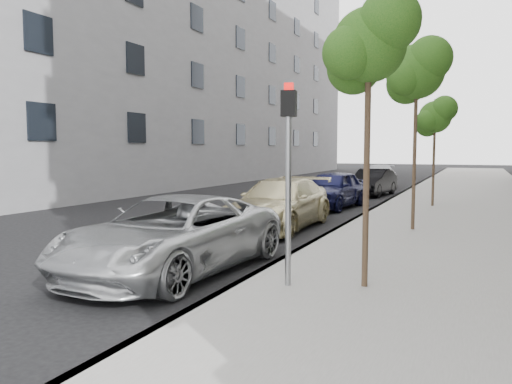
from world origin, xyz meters
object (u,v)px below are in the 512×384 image
Objects in this scene: suv at (280,203)px; sedan_blue at (332,189)px; signal_pole at (288,161)px; minivan at (174,235)px; tree_near at (371,46)px; tree_far at (436,117)px; sedan_black at (373,182)px; sedan_rear at (379,176)px; tree_mid at (418,72)px.

sedan_blue reaches higher than suv.
signal_pole is 0.62× the size of minivan.
tree_far is (0.00, 13.00, -0.36)m from tree_near.
signal_pole is 7.14m from suv.
tree_far reaches higher than minivan.
sedan_black is (0.44, 6.33, -0.07)m from sedan_blue.
tree_far is 12.10m from sedan_rear.
suv reaches higher than sedan_black.
suv is 17.99m from sedan_rear.
suv is at bearing -119.01° from tree_far.
tree_far is 8.54m from suv.
sedan_black is at bearing 106.38° from tree_mid.
sedan_blue reaches higher than sedan_black.
sedan_rear is (-0.28, 12.16, -0.07)m from sedan_blue.
tree_far is at bearing 90.00° from tree_mid.
sedan_blue is at bearing -95.53° from sedan_rear.
sedan_black is (-3.42, 11.64, -3.85)m from tree_mid.
sedan_black is (-3.42, 18.14, -3.35)m from tree_near.
sedan_blue is at bearing -87.44° from sedan_black.
signal_pole is at bearing -99.85° from tree_mid.
sedan_black is at bearing 88.61° from signal_pole.
tree_near is at bearing -66.54° from sedan_blue.
sedan_black is at bearing 100.68° from tree_near.
sedan_blue is (0.03, 5.82, 0.02)m from suv.
sedan_black is 5.87m from sedan_rear.
tree_far is at bearing 60.93° from suv.
minivan is at bearing -84.13° from sedan_blue.
tree_near is 2.25m from signal_pole.
sedan_black is at bearing 87.73° from suv.
tree_mid is at bearing -90.00° from tree_far.
signal_pole is at bearing -72.46° from sedan_blue.
minivan is 6.01m from suv.
minivan is at bearing -88.75° from suv.
sedan_black is at bearing 91.83° from minivan.
suv is at bearing -96.04° from sedan_rear.
signal_pole is 0.64× the size of suv.
tree_mid is 1.02× the size of suv.
tree_near reaches higher than minivan.
tree_near is 6.52m from tree_mid.
tree_far is 0.84× the size of suv.
tree_near is at bearing -87.03° from sedan_rear.
suv is 1.22× the size of sedan_black.
signal_pole is at bearing -95.13° from tree_far.
sedan_rear is at bearing 88.66° from signal_pole.
signal_pole is 2.97m from minivan.
sedan_rear reaches higher than sedan_black.
sedan_black is at bearing 123.65° from tree_far.
tree_far reaches higher than sedan_rear.
signal_pole reaches higher than suv.
signal_pole is (-1.21, -6.97, -2.34)m from tree_mid.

